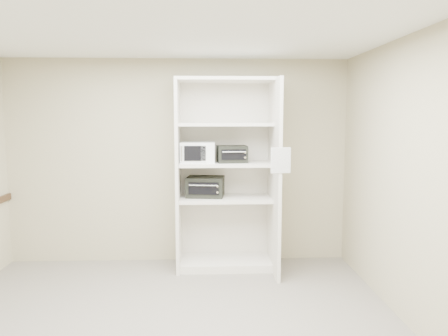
{
  "coord_description": "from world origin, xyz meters",
  "views": [
    {
      "loc": [
        0.39,
        -3.81,
        1.94
      ],
      "look_at": [
        0.59,
        1.38,
        1.33
      ],
      "focal_mm": 35.0,
      "sensor_mm": 36.0,
      "label": 1
    }
  ],
  "objects_px": {
    "toaster_oven_upper": "(232,154)",
    "microwave": "(198,152)",
    "toaster_oven_lower": "(205,187)",
    "shelving_unit": "(229,181)"
  },
  "relations": [
    {
      "from": "microwave",
      "to": "toaster_oven_lower",
      "type": "relative_size",
      "value": 0.93
    },
    {
      "from": "shelving_unit",
      "to": "microwave",
      "type": "relative_size",
      "value": 5.63
    },
    {
      "from": "microwave",
      "to": "toaster_oven_lower",
      "type": "bearing_deg",
      "value": 32.09
    },
    {
      "from": "microwave",
      "to": "toaster_oven_lower",
      "type": "xyz_separation_m",
      "value": [
        0.1,
        0.06,
        -0.45
      ]
    },
    {
      "from": "shelving_unit",
      "to": "toaster_oven_upper",
      "type": "height_order",
      "value": "shelving_unit"
    },
    {
      "from": "toaster_oven_upper",
      "to": "toaster_oven_lower",
      "type": "bearing_deg",
      "value": 163.37
    },
    {
      "from": "shelving_unit",
      "to": "toaster_oven_lower",
      "type": "distance_m",
      "value": 0.32
    },
    {
      "from": "toaster_oven_upper",
      "to": "toaster_oven_lower",
      "type": "height_order",
      "value": "toaster_oven_upper"
    },
    {
      "from": "toaster_oven_upper",
      "to": "microwave",
      "type": "bearing_deg",
      "value": 173.29
    },
    {
      "from": "microwave",
      "to": "toaster_oven_upper",
      "type": "relative_size",
      "value": 1.17
    }
  ]
}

